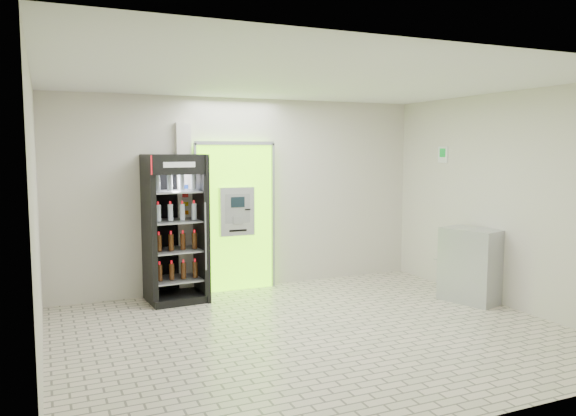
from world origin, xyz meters
TOP-DOWN VIEW (x-y plane):
  - ground at (0.00, 0.00)m, footprint 6.00×6.00m
  - room_shell at (0.00, 0.00)m, footprint 6.00×6.00m
  - atm_assembly at (-0.20, 2.41)m, footprint 1.30×0.24m
  - pillar at (-0.98, 2.45)m, footprint 0.22×0.11m
  - beverage_cooler at (-1.20, 2.14)m, footprint 0.85×0.79m
  - steel_cabinet at (2.72, 0.37)m, footprint 0.76×0.93m
  - exit_sign at (2.99, 1.40)m, footprint 0.02×0.22m

SIDE VIEW (x-z plane):
  - ground at x=0.00m, z-range 0.00..0.00m
  - steel_cabinet at x=2.72m, z-range 0.00..1.07m
  - beverage_cooler at x=-1.20m, z-range -0.04..2.09m
  - atm_assembly at x=-0.20m, z-range 0.01..2.34m
  - pillar at x=-0.98m, z-range 0.00..2.60m
  - room_shell at x=0.00m, z-range -1.16..4.84m
  - exit_sign at x=2.99m, z-range 1.99..2.25m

